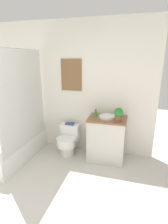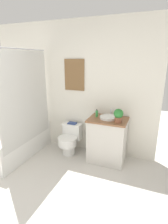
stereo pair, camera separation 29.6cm
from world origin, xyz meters
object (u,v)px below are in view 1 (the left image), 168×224
object	(u,v)px
toilet	(68,140)
sink	(108,117)
soap_bottle	(96,113)
book_on_tank	(70,124)
potted_plant	(118,114)

from	to	relation	value
toilet	sink	size ratio (longest dim) A/B	1.69
toilet	sink	xyz separation A→B (m)	(0.76, 0.02, 0.54)
soap_bottle	book_on_tank	size ratio (longest dim) A/B	0.82
sink	book_on_tank	xyz separation A→B (m)	(-0.76, 0.11, -0.25)
sink	soap_bottle	world-z (taller)	soap_bottle
potted_plant	soap_bottle	bearing A→B (deg)	160.53
toilet	sink	world-z (taller)	sink
sink	book_on_tank	world-z (taller)	sink
sink	potted_plant	bearing A→B (deg)	-33.27
book_on_tank	soap_bottle	bearing A→B (deg)	-9.35
sink	book_on_tank	distance (m)	0.80
soap_bottle	potted_plant	size ratio (longest dim) A/B	0.61
toilet	potted_plant	distance (m)	1.15
toilet	soap_bottle	xyz separation A→B (m)	(0.54, 0.04, 0.58)
toilet	soap_bottle	distance (m)	0.79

